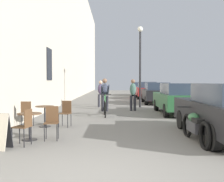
{
  "coord_description": "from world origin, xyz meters",
  "views": [
    {
      "loc": [
        0.17,
        -4.18,
        1.56
      ],
      "look_at": [
        0.12,
        16.84,
        0.82
      ],
      "focal_mm": 42.54,
      "sensor_mm": 36.0,
      "label": 1
    }
  ],
  "objects": [
    {
      "name": "parked_motorcycle",
      "position": [
        2.32,
        2.6,
        0.4
      ],
      "size": [
        0.62,
        2.15,
        0.92
      ],
      "color": "black",
      "rests_on": "ground_plane"
    },
    {
      "name": "parked_car_fifth",
      "position": [
        3.29,
        25.78,
        0.78
      ],
      "size": [
        1.9,
        4.28,
        1.5
      ],
      "color": "beige",
      "rests_on": "ground_plane"
    },
    {
      "name": "parked_car_third",
      "position": [
        3.31,
        14.69,
        0.78
      ],
      "size": [
        1.91,
        4.29,
        1.51
      ],
      "color": "black",
      "rests_on": "ground_plane"
    },
    {
      "name": "ground_plane",
      "position": [
        0.0,
        0.0,
        0.0
      ],
      "size": [
        88.0,
        88.0,
        0.0
      ],
      "primitive_type": "plane",
      "color": "slate"
    },
    {
      "name": "cafe_table_near",
      "position": [
        -2.03,
        2.85,
        0.52
      ],
      "size": [
        0.64,
        0.64,
        0.72
      ],
      "color": "black",
      "rests_on": "ground_plane"
    },
    {
      "name": "parked_car_second",
      "position": [
        3.33,
        8.58,
        0.77
      ],
      "size": [
        1.81,
        4.2,
        1.49
      ],
      "color": "#23512D",
      "rests_on": "ground_plane"
    },
    {
      "name": "parked_car_fourth",
      "position": [
        3.34,
        20.22,
        0.8
      ],
      "size": [
        1.97,
        4.41,
        1.55
      ],
      "color": "maroon",
      "rests_on": "ground_plane"
    },
    {
      "name": "building_facade_left",
      "position": [
        -3.45,
        14.0,
        6.44
      ],
      "size": [
        0.54,
        68.0,
        12.88
      ],
      "color": "#B7AD99",
      "rests_on": "ground_plane"
    },
    {
      "name": "cafe_chair_mid_toward_wall",
      "position": [
        -2.75,
        4.87,
        0.52
      ],
      "size": [
        0.39,
        0.39,
        0.89
      ],
      "color": "black",
      "rests_on": "ground_plane"
    },
    {
      "name": "cafe_chair_near_toward_wall",
      "position": [
        -1.96,
        2.22,
        0.52
      ],
      "size": [
        0.46,
        0.46,
        0.89
      ],
      "color": "black",
      "rests_on": "ground_plane"
    },
    {
      "name": "pedestrian_near",
      "position": [
        1.3,
        10.0,
        0.95
      ],
      "size": [
        0.36,
        0.26,
        1.69
      ],
      "color": "#26262D",
      "rests_on": "ground_plane"
    },
    {
      "name": "cafe_table_mid",
      "position": [
        -2.15,
        4.94,
        0.52
      ],
      "size": [
        0.64,
        0.64,
        0.72
      ],
      "color": "black",
      "rests_on": "ground_plane"
    },
    {
      "name": "pedestrian_mid",
      "position": [
        -0.53,
        12.07,
        0.92
      ],
      "size": [
        0.34,
        0.25,
        1.63
      ],
      "color": "#26262D",
      "rests_on": "ground_plane"
    },
    {
      "name": "cafe_chair_mid_toward_street",
      "position": [
        -1.44,
        5.02,
        0.52
      ],
      "size": [
        0.45,
        0.45,
        0.89
      ],
      "color": "black",
      "rests_on": "ground_plane"
    },
    {
      "name": "cyclist_on_bicycle",
      "position": [
        -0.16,
        7.96,
        0.81
      ],
      "size": [
        0.52,
        1.76,
        1.74
      ],
      "color": "black",
      "rests_on": "ground_plane"
    },
    {
      "name": "cafe_chair_near_toward_street",
      "position": [
        -1.45,
        2.93,
        0.52
      ],
      "size": [
        0.42,
        0.42,
        0.89
      ],
      "color": "black",
      "rests_on": "ground_plane"
    },
    {
      "name": "street_lamp",
      "position": [
        1.89,
        11.97,
        3.11
      ],
      "size": [
        0.32,
        0.32,
        4.9
      ],
      "color": "black",
      "rests_on": "ground_plane"
    }
  ]
}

